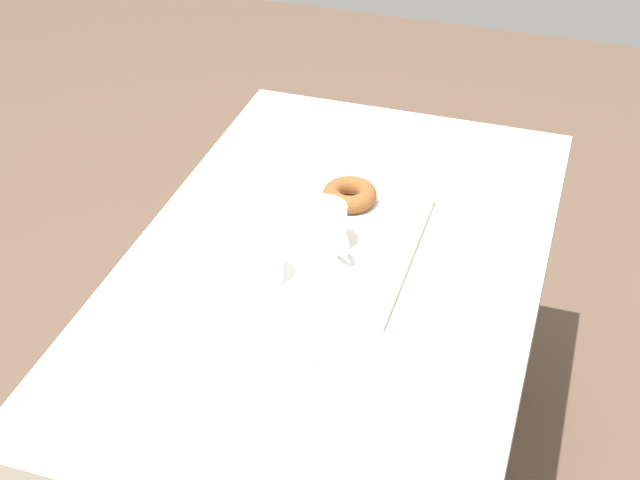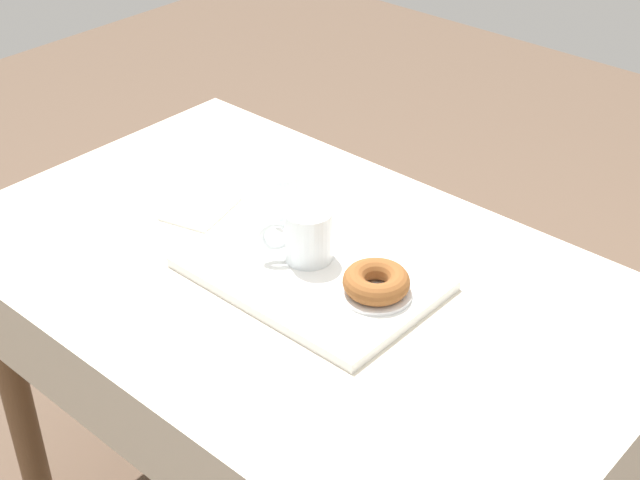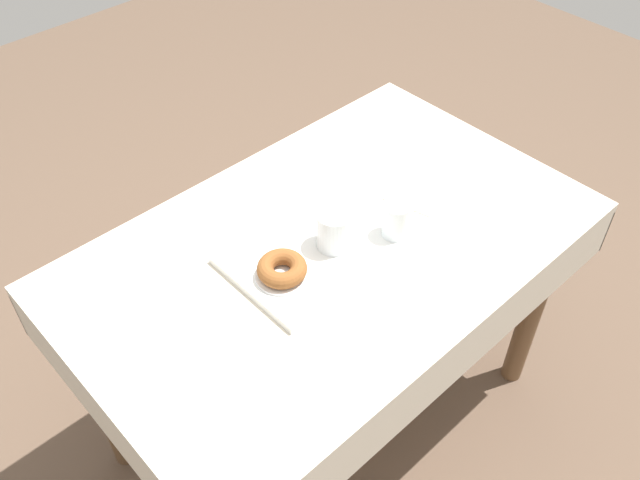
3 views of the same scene
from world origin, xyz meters
name	(u,v)px [view 2 (image 2 of 3)]	position (x,y,z in m)	size (l,w,h in m)	color
dining_table	(296,322)	(0.00, 0.00, 0.64)	(1.28, 0.80, 0.76)	beige
serving_tray	(311,274)	(-0.04, 0.00, 0.77)	(0.43, 0.29, 0.02)	white
tea_mug_left	(307,236)	(-0.01, -0.02, 0.82)	(0.11, 0.11, 0.10)	white
water_glass_near	(282,197)	(0.12, -0.10, 0.82)	(0.07, 0.07, 0.09)	white
donut_plate_left	(376,292)	(-0.17, -0.02, 0.78)	(0.12, 0.12, 0.01)	white
sugar_donut_left	(376,281)	(-0.17, -0.02, 0.80)	(0.11, 0.11, 0.04)	brown
paper_napkin	(200,209)	(0.28, -0.02, 0.76)	(0.11, 0.14, 0.01)	white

